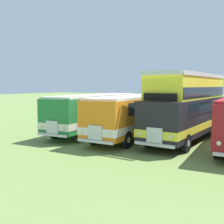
# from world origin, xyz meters

# --- Properties ---
(ground_plane) EXTENTS (200.00, 200.00, 0.00)m
(ground_plane) POSITION_xyz_m (0.00, 0.00, 0.00)
(ground_plane) COLOR olive
(bus_first_in_row) EXTENTS (3.14, 11.08, 2.99)m
(bus_first_in_row) POSITION_xyz_m (-9.07, 0.13, 1.76)
(bus_first_in_row) COLOR #237538
(bus_first_in_row) RESTS_ON ground
(bus_second_in_row) EXTENTS (2.89, 11.74, 2.99)m
(bus_second_in_row) POSITION_xyz_m (-5.44, 0.16, 1.76)
(bus_second_in_row) COLOR orange
(bus_second_in_row) RESTS_ON ground
(bus_third_in_row) EXTENTS (3.08, 10.50, 4.52)m
(bus_third_in_row) POSITION_xyz_m (-1.81, 0.48, 2.36)
(bus_third_in_row) COLOR black
(bus_third_in_row) RESTS_ON ground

